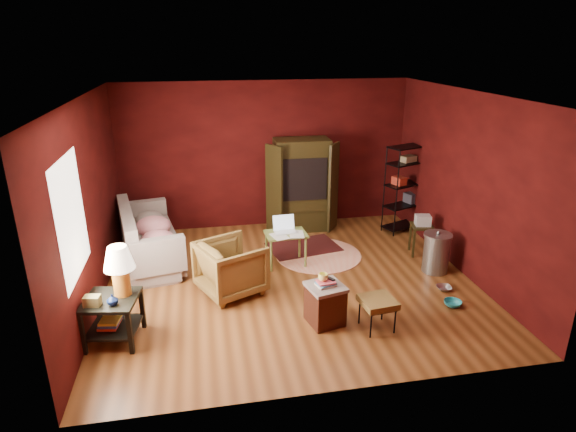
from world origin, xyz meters
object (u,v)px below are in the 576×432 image
Objects in this scene: sofa at (150,241)px; side_table at (116,285)px; armchair at (231,265)px; hamper at (325,303)px; wire_shelving at (406,184)px; tv_armoire at (302,184)px; laptop_desk at (286,236)px.

sofa is 1.58× the size of side_table.
sofa is 1.78m from armchair.
hamper is 3.77m from wire_shelving.
armchair is 0.52× the size of wire_shelving.
hamper is (1.14, -1.04, -0.15)m from armchair.
side_table is at bearing 176.99° from hamper.
wire_shelving reaches higher than sofa.
armchair is 2.77m from tv_armoire.
side_table is at bearing 165.99° from sofa.
laptop_desk is 0.46× the size of tv_armoire.
side_table reaches higher than hamper.
tv_armoire is (1.53, 2.25, 0.49)m from armchair.
tv_armoire is at bearing 146.94° from wire_shelving.
sofa is 3.33m from hamper.
laptop_desk is 2.79m from wire_shelving.
sofa is 2.25m from laptop_desk.
armchair is at bearing -122.96° from tv_armoire.
laptop_desk reaches higher than sofa.
tv_armoire reaches higher than sofa.
hamper is at bearing -157.04° from armchair.
laptop_desk is (-0.19, 1.80, 0.22)m from hamper.
hamper is 1.82m from laptop_desk.
side_table is at bearing -131.96° from tv_armoire.
laptop_desk is (2.38, 1.66, -0.23)m from side_table.
tv_armoire is at bearing -58.67° from armchair.
wire_shelving is (3.47, 1.85, 0.48)m from armchair.
laptop_desk is at bearing -75.92° from armchair.
hamper is at bearing -150.27° from wire_shelving.
wire_shelving is at bearing 51.15° from hamper.
side_table is 1.95× the size of hamper.
tv_armoire reaches higher than laptop_desk.
side_table is 2.91m from laptop_desk.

